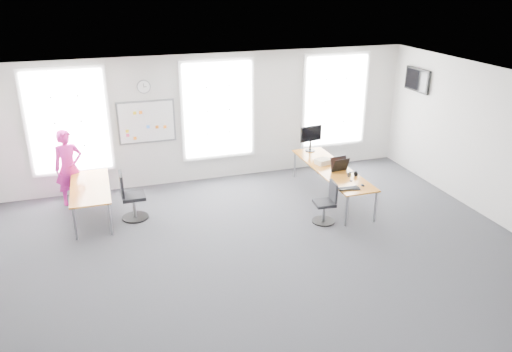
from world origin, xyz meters
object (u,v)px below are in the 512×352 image
object	(u,v)px
desk_left	(90,189)
person	(69,167)
chair_right	(327,205)
keyboard	(349,189)
headphones	(352,174)
monitor	(311,136)
desk_right	(332,170)
chair_left	(131,199)

from	to	relation	value
desk_left	person	size ratio (longest dim) A/B	1.15
chair_right	keyboard	xyz separation A→B (m)	(0.43, -0.08, 0.32)
keyboard	person	bearing A→B (deg)	166.60
keyboard	headphones	bearing A→B (deg)	69.80
person	monitor	size ratio (longest dim) A/B	2.63
chair_right	headphones	distance (m)	1.01
person	monitor	bearing A→B (deg)	-15.69
desk_right	chair_left	distance (m)	4.32
desk_right	chair_right	bearing A→B (deg)	-119.92
keyboard	desk_left	bearing A→B (deg)	173.30
desk_right	chair_right	size ratio (longest dim) A/B	3.31
desk_right	chair_left	xyz separation A→B (m)	(-4.31, 0.28, -0.20)
person	headphones	bearing A→B (deg)	-32.75
chair_left	desk_right	bearing A→B (deg)	-94.78
person	keyboard	world-z (taller)	person
desk_left	keyboard	bearing A→B (deg)	-19.33
person	headphones	xyz separation A→B (m)	(5.65, -2.01, -0.08)
desk_left	chair_left	bearing A→B (deg)	-21.55
monitor	headphones	bearing A→B (deg)	-92.69
desk_left	chair_left	size ratio (longest dim) A/B	1.87
monitor	person	bearing A→B (deg)	168.97
headphones	desk_right	bearing A→B (deg)	110.10
desk_left	chair_right	world-z (taller)	chair_right
keyboard	desk_right	bearing A→B (deg)	93.74
keyboard	monitor	size ratio (longest dim) A/B	0.68
desk_left	person	bearing A→B (deg)	114.83
desk_right	chair_left	bearing A→B (deg)	176.32
desk_right	keyboard	bearing A→B (deg)	-98.89
monitor	desk_right	bearing A→B (deg)	-98.96
headphones	desk_left	bearing A→B (deg)	169.34
desk_left	headphones	world-z (taller)	headphones
chair_right	desk_left	bearing A→B (deg)	-104.67
chair_right	chair_left	world-z (taller)	chair_left
chair_left	keyboard	bearing A→B (deg)	-110.02
chair_right	person	distance (m)	5.48
headphones	monitor	size ratio (longest dim) A/B	0.32
headphones	keyboard	bearing A→B (deg)	-121.22
desk_left	keyboard	xyz separation A→B (m)	(4.88, -1.71, 0.07)
desk_right	keyboard	distance (m)	1.15
desk_right	desk_left	size ratio (longest dim) A/B	1.50
chair_left	monitor	distance (m)	4.46
desk_left	monitor	xyz separation A→B (m)	(5.07, 0.63, 0.43)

